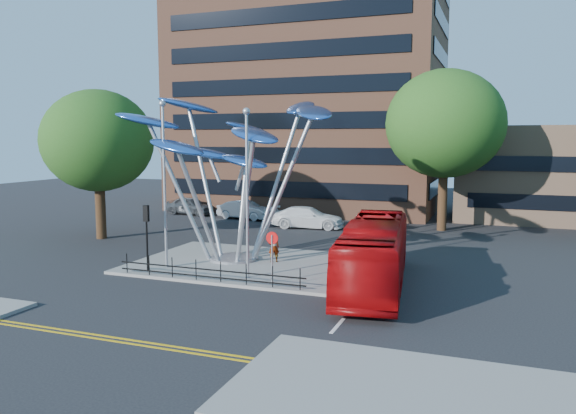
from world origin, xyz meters
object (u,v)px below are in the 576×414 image
at_px(street_lamp_right, 247,178).
at_px(parked_car_right, 308,217).
at_px(leaf_sculpture, 233,140).
at_px(street_lamp_left, 164,170).
at_px(red_bus, 374,254).
at_px(traffic_light_island, 146,224).
at_px(no_entry_sign_island, 272,248).
at_px(parked_car_mid, 245,210).
at_px(pedestrian, 274,247).
at_px(parked_car_left, 191,206).
at_px(tree_left, 98,141).
at_px(tree_right, 445,124).

distance_m(street_lamp_right, parked_car_right, 17.22).
height_order(leaf_sculpture, parked_car_right, leaf_sculpture).
distance_m(street_lamp_left, red_bus, 11.73).
bearing_deg(street_lamp_left, traffic_light_island, -116.57).
distance_m(no_entry_sign_island, parked_car_mid, 22.28).
xyz_separation_m(red_bus, parked_car_right, (-8.54, 15.57, -0.76)).
distance_m(pedestrian, parked_car_left, 22.10).
xyz_separation_m(street_lamp_left, parked_car_left, (-9.95, 19.50, -4.54)).
bearing_deg(tree_left, parked_car_right, 38.24).
bearing_deg(leaf_sculpture, parked_car_left, 127.20).
bearing_deg(tree_right, street_lamp_right, -111.54).
relative_size(tree_right, no_entry_sign_island, 4.94).
xyz_separation_m(traffic_light_island, parked_car_left, (-9.45, 20.50, -1.80)).
bearing_deg(traffic_light_island, tree_left, 140.19).
distance_m(street_lamp_left, traffic_light_island, 2.96).
height_order(parked_car_mid, parked_car_right, parked_car_right).
xyz_separation_m(pedestrian, parked_car_right, (-2.35, 12.86, -0.16)).
bearing_deg(pedestrian, leaf_sculpture, -32.68).
distance_m(no_entry_sign_island, parked_car_left, 26.29).
bearing_deg(pedestrian, parked_car_mid, -91.73).
bearing_deg(tree_right, no_entry_sign_island, -107.12).
distance_m(leaf_sculpture, street_lamp_left, 4.28).
relative_size(street_lamp_left, parked_car_right, 1.54).
distance_m(leaf_sculpture, parked_car_mid, 17.81).
bearing_deg(street_lamp_right, street_lamp_left, 174.29).
height_order(street_lamp_left, street_lamp_right, street_lamp_left).
bearing_deg(tree_left, street_lamp_left, -34.38).
bearing_deg(leaf_sculpture, traffic_light_island, -125.04).
relative_size(leaf_sculpture, parked_car_right, 2.23).
relative_size(tree_left, pedestrian, 6.20).
distance_m(tree_left, street_lamp_left, 11.60).
bearing_deg(parked_car_mid, parked_car_right, -104.06).
height_order(traffic_light_island, parked_car_mid, traffic_light_island).
height_order(red_bus, parked_car_left, red_bus).
relative_size(tree_right, parked_car_mid, 2.48).
height_order(tree_right, street_lamp_left, tree_right).
relative_size(no_entry_sign_island, parked_car_right, 0.43).
bearing_deg(tree_left, parked_car_mid, 65.82).
bearing_deg(tree_left, street_lamp_right, -25.77).
distance_m(tree_right, street_lamp_right, 20.64).
relative_size(tree_left, red_bus, 0.90).
bearing_deg(red_bus, tree_right, 78.18).
distance_m(leaf_sculpture, pedestrian, 6.39).
distance_m(red_bus, pedestrian, 6.79).
bearing_deg(parked_car_right, street_lamp_right, -178.88).
height_order(tree_right, pedestrian, tree_right).
xyz_separation_m(red_bus, pedestrian, (-6.19, 2.71, -0.61)).
relative_size(leaf_sculpture, no_entry_sign_island, 5.19).
bearing_deg(parked_car_left, tree_left, -168.26).
distance_m(leaf_sculpture, street_lamp_right, 4.83).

